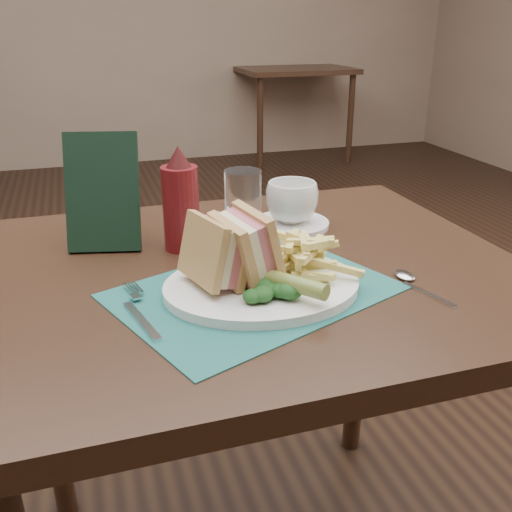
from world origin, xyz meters
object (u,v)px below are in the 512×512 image
at_px(table_main, 254,440).
at_px(placemat, 254,291).
at_px(table_bg_right, 292,113).
at_px(ketchup_bottle, 180,199).
at_px(plate, 262,286).
at_px(sandwich_half_a, 203,254).
at_px(check_presenter, 103,192).
at_px(saucer, 291,224).
at_px(coffee_cup, 292,202).
at_px(drinking_glass, 243,205).
at_px(sandwich_half_b, 234,248).

xyz_separation_m(table_main, placemat, (-0.03, -0.10, 0.38)).
relative_size(table_bg_right, ketchup_bottle, 4.84).
distance_m(table_bg_right, plate, 4.18).
xyz_separation_m(plate, sandwich_half_a, (-0.09, 0.01, 0.06)).
bearing_deg(ketchup_bottle, check_presenter, 158.12).
bearing_deg(table_bg_right, saucer, -111.06).
bearing_deg(coffee_cup, saucer, 0.00).
bearing_deg(plate, drinking_glass, 83.60).
height_order(plate, sandwich_half_b, sandwich_half_b).
bearing_deg(placemat, plate, -12.37).
relative_size(placemat, sandwich_half_a, 3.81).
relative_size(table_main, coffee_cup, 8.78).
xyz_separation_m(sandwich_half_b, drinking_glass, (0.08, 0.22, -0.01)).
relative_size(sandwich_half_b, saucer, 0.74).
height_order(plate, drinking_glass, drinking_glass).
distance_m(sandwich_half_b, ketchup_bottle, 0.21).
distance_m(sandwich_half_a, check_presenter, 0.28).
bearing_deg(table_main, plate, -100.06).
distance_m(sandwich_half_a, sandwich_half_b, 0.05).
bearing_deg(ketchup_bottle, table_bg_right, 66.13).
bearing_deg(table_bg_right, table_main, -111.96).
bearing_deg(saucer, placemat, -121.51).
bearing_deg(sandwich_half_b, check_presenter, 113.00).
height_order(placemat, ketchup_bottle, ketchup_bottle).
xyz_separation_m(sandwich_half_b, coffee_cup, (0.19, 0.25, -0.02)).
relative_size(ketchup_bottle, check_presenter, 0.89).
bearing_deg(plate, placemat, 170.52).
xyz_separation_m(sandwich_half_b, check_presenter, (-0.17, 0.25, 0.03)).
relative_size(sandwich_half_a, coffee_cup, 1.03).
distance_m(sandwich_half_a, saucer, 0.35).
xyz_separation_m(table_bg_right, plate, (-1.54, -3.86, 0.38)).
bearing_deg(sandwich_half_b, saucer, 42.74).
bearing_deg(sandwich_half_b, drinking_glass, 59.84).
distance_m(table_main, coffee_cup, 0.47).
bearing_deg(plate, sandwich_half_a, 177.00).
relative_size(table_main, placemat, 2.25).
relative_size(coffee_cup, check_presenter, 0.49).
xyz_separation_m(table_main, sandwich_half_a, (-0.11, -0.09, 0.44)).
relative_size(table_main, sandwich_half_b, 8.12).
relative_size(table_bg_right, sandwich_half_a, 8.56).
relative_size(placemat, ketchup_bottle, 2.15).
xyz_separation_m(drinking_glass, check_presenter, (-0.25, 0.03, 0.04)).
height_order(drinking_glass, ketchup_bottle, ketchup_bottle).
height_order(drinking_glass, check_presenter, check_presenter).
relative_size(placemat, plate, 1.33).
bearing_deg(drinking_glass, plate, -99.29).
xyz_separation_m(table_main, coffee_cup, (0.13, 0.16, 0.43)).
xyz_separation_m(placemat, drinking_glass, (0.05, 0.23, 0.06)).
bearing_deg(sandwich_half_a, coffee_cup, 30.25).
bearing_deg(coffee_cup, placemat, -121.51).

